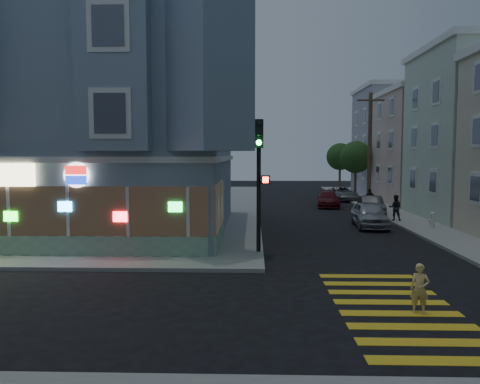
{
  "coord_description": "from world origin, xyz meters",
  "views": [
    {
      "loc": [
        2.58,
        -14.35,
        4.22
      ],
      "look_at": [
        2.01,
        5.3,
        2.63
      ],
      "focal_mm": 35.0,
      "sensor_mm": 36.0,
      "label": 1
    }
  ],
  "objects_px": {
    "parked_car_b": "(371,206)",
    "parked_car_d": "(343,194)",
    "fire_hydrant": "(432,219)",
    "parked_car_a": "(369,214)",
    "parked_car_c": "(329,199)",
    "running_child": "(420,289)",
    "pedestrian_a": "(395,208)",
    "street_tree_near": "(356,157)",
    "pedestrian_b": "(370,198)",
    "utility_pole": "(370,147)",
    "traffic_signal": "(259,163)",
    "street_tree_far": "(340,157)"
  },
  "relations": [
    {
      "from": "pedestrian_a",
      "to": "street_tree_near",
      "type": "bearing_deg",
      "value": -79.42
    },
    {
      "from": "running_child",
      "to": "pedestrian_a",
      "type": "bearing_deg",
      "value": 97.1
    },
    {
      "from": "parked_car_a",
      "to": "traffic_signal",
      "type": "height_order",
      "value": "traffic_signal"
    },
    {
      "from": "running_child",
      "to": "parked_car_b",
      "type": "relative_size",
      "value": 0.33
    },
    {
      "from": "utility_pole",
      "to": "parked_car_b",
      "type": "height_order",
      "value": "utility_pole"
    },
    {
      "from": "street_tree_near",
      "to": "pedestrian_b",
      "type": "relative_size",
      "value": 3.5
    },
    {
      "from": "utility_pole",
      "to": "parked_car_c",
      "type": "xyz_separation_m",
      "value": [
        -3.4,
        -0.91,
        -4.18
      ]
    },
    {
      "from": "running_child",
      "to": "parked_car_d",
      "type": "height_order",
      "value": "running_child"
    },
    {
      "from": "utility_pole",
      "to": "parked_car_b",
      "type": "distance_m",
      "value": 7.49
    },
    {
      "from": "parked_car_c",
      "to": "fire_hydrant",
      "type": "height_order",
      "value": "parked_car_c"
    },
    {
      "from": "parked_car_c",
      "to": "parked_car_d",
      "type": "distance_m",
      "value": 5.61
    },
    {
      "from": "traffic_signal",
      "to": "utility_pole",
      "type": "bearing_deg",
      "value": 62.99
    },
    {
      "from": "parked_car_c",
      "to": "parked_car_b",
      "type": "bearing_deg",
      "value": -60.24
    },
    {
      "from": "running_child",
      "to": "parked_car_b",
      "type": "distance_m",
      "value": 20.34
    },
    {
      "from": "traffic_signal",
      "to": "street_tree_far",
      "type": "bearing_deg",
      "value": 72.81
    },
    {
      "from": "pedestrian_b",
      "to": "parked_car_d",
      "type": "height_order",
      "value": "pedestrian_b"
    },
    {
      "from": "running_child",
      "to": "pedestrian_b",
      "type": "height_order",
      "value": "pedestrian_b"
    },
    {
      "from": "pedestrian_a",
      "to": "fire_hydrant",
      "type": "relative_size",
      "value": 1.83
    },
    {
      "from": "utility_pole",
      "to": "street_tree_near",
      "type": "bearing_deg",
      "value": 88.09
    },
    {
      "from": "pedestrian_a",
      "to": "parked_car_c",
      "type": "relative_size",
      "value": 0.37
    },
    {
      "from": "fire_hydrant",
      "to": "parked_car_c",
      "type": "bearing_deg",
      "value": 109.52
    },
    {
      "from": "utility_pole",
      "to": "street_tree_far",
      "type": "bearing_deg",
      "value": 89.18
    },
    {
      "from": "parked_car_c",
      "to": "fire_hydrant",
      "type": "distance_m",
      "value": 11.93
    },
    {
      "from": "pedestrian_b",
      "to": "parked_car_d",
      "type": "bearing_deg",
      "value": -97.87
    },
    {
      "from": "street_tree_near",
      "to": "parked_car_b",
      "type": "bearing_deg",
      "value": -97.06
    },
    {
      "from": "parked_car_a",
      "to": "street_tree_far",
      "type": "bearing_deg",
      "value": 86.62
    },
    {
      "from": "parked_car_c",
      "to": "street_tree_far",
      "type": "bearing_deg",
      "value": 84.2
    },
    {
      "from": "pedestrian_b",
      "to": "parked_car_c",
      "type": "distance_m",
      "value": 3.56
    },
    {
      "from": "running_child",
      "to": "pedestrian_a",
      "type": "distance_m",
      "value": 17.1
    },
    {
      "from": "utility_pole",
      "to": "fire_hydrant",
      "type": "height_order",
      "value": "utility_pole"
    },
    {
      "from": "pedestrian_a",
      "to": "running_child",
      "type": "bearing_deg",
      "value": 89.3
    },
    {
      "from": "street_tree_far",
      "to": "fire_hydrant",
      "type": "bearing_deg",
      "value": -89.15
    },
    {
      "from": "street_tree_near",
      "to": "parked_car_c",
      "type": "distance_m",
      "value": 8.47
    },
    {
      "from": "parked_car_a",
      "to": "traffic_signal",
      "type": "bearing_deg",
      "value": -126.46
    },
    {
      "from": "street_tree_near",
      "to": "parked_car_d",
      "type": "distance_m",
      "value": 4.01
    },
    {
      "from": "parked_car_c",
      "to": "traffic_signal",
      "type": "xyz_separation_m",
      "value": [
        -5.78,
        -18.23,
        3.25
      ]
    },
    {
      "from": "parked_car_d",
      "to": "traffic_signal",
      "type": "distance_m",
      "value": 24.93
    },
    {
      "from": "pedestrian_b",
      "to": "traffic_signal",
      "type": "bearing_deg",
      "value": 49.52
    },
    {
      "from": "running_child",
      "to": "fire_hydrant",
      "type": "relative_size",
      "value": 1.55
    },
    {
      "from": "utility_pole",
      "to": "fire_hydrant",
      "type": "relative_size",
      "value": 10.4
    },
    {
      "from": "parked_car_a",
      "to": "parked_car_c",
      "type": "bearing_deg",
      "value": 97.01
    },
    {
      "from": "pedestrian_a",
      "to": "traffic_signal",
      "type": "height_order",
      "value": "traffic_signal"
    },
    {
      "from": "running_child",
      "to": "parked_car_d",
      "type": "relative_size",
      "value": 0.29
    },
    {
      "from": "parked_car_b",
      "to": "parked_car_d",
      "type": "relative_size",
      "value": 0.89
    },
    {
      "from": "parked_car_b",
      "to": "fire_hydrant",
      "type": "distance_m",
      "value": 6.33
    },
    {
      "from": "street_tree_far",
      "to": "pedestrian_a",
      "type": "height_order",
      "value": "street_tree_far"
    },
    {
      "from": "fire_hydrant",
      "to": "parked_car_a",
      "type": "bearing_deg",
      "value": 165.58
    },
    {
      "from": "street_tree_near",
      "to": "street_tree_far",
      "type": "relative_size",
      "value": 1.0
    },
    {
      "from": "street_tree_near",
      "to": "running_child",
      "type": "distance_m",
      "value": 32.69
    },
    {
      "from": "parked_car_a",
      "to": "fire_hydrant",
      "type": "height_order",
      "value": "parked_car_a"
    }
  ]
}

